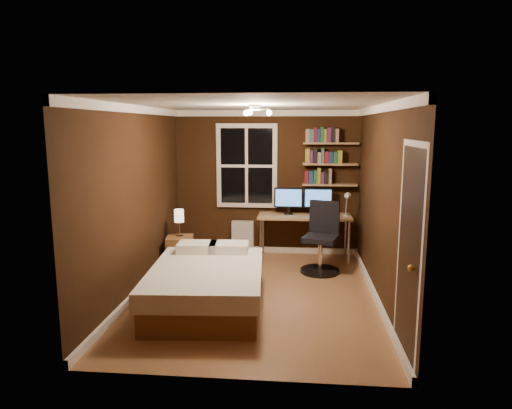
# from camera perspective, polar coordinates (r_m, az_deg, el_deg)

# --- Properties ---
(floor) EXTENTS (4.20, 4.20, 0.00)m
(floor) POSITION_cam_1_polar(r_m,az_deg,el_deg) (6.26, -0.03, -11.14)
(floor) COLOR #95643B
(floor) RESTS_ON ground
(wall_back) EXTENTS (3.20, 0.04, 2.50)m
(wall_back) POSITION_cam_1_polar(r_m,az_deg,el_deg) (8.00, 1.37, 2.71)
(wall_back) COLOR black
(wall_back) RESTS_ON ground
(wall_left) EXTENTS (0.04, 4.20, 2.50)m
(wall_left) POSITION_cam_1_polar(r_m,az_deg,el_deg) (6.28, -14.71, 0.43)
(wall_left) COLOR black
(wall_left) RESTS_ON ground
(wall_right) EXTENTS (0.04, 4.20, 2.50)m
(wall_right) POSITION_cam_1_polar(r_m,az_deg,el_deg) (6.00, 15.37, -0.03)
(wall_right) COLOR black
(wall_right) RESTS_ON ground
(ceiling) EXTENTS (3.20, 4.20, 0.02)m
(ceiling) POSITION_cam_1_polar(r_m,az_deg,el_deg) (5.86, -0.03, 12.36)
(ceiling) COLOR white
(ceiling) RESTS_ON wall_back
(window) EXTENTS (1.06, 0.06, 1.46)m
(window) POSITION_cam_1_polar(r_m,az_deg,el_deg) (7.97, -1.16, 4.85)
(window) COLOR white
(window) RESTS_ON wall_back
(door) EXTENTS (0.03, 0.82, 2.05)m
(door) POSITION_cam_1_polar(r_m,az_deg,el_deg) (4.57, 18.46, -6.14)
(door) COLOR black
(door) RESTS_ON ground
(door_knob) EXTENTS (0.06, 0.06, 0.06)m
(door_knob) POSITION_cam_1_polar(r_m,az_deg,el_deg) (4.28, 18.82, -7.55)
(door_knob) COLOR gold
(door_knob) RESTS_ON door
(ceiling_fixture) EXTENTS (0.44, 0.44, 0.18)m
(ceiling_fixture) POSITION_cam_1_polar(r_m,az_deg,el_deg) (5.75, -0.12, 11.41)
(ceiling_fixture) COLOR beige
(ceiling_fixture) RESTS_ON ceiling
(bookshelf_lower) EXTENTS (0.92, 0.22, 0.03)m
(bookshelf_lower) POSITION_cam_1_polar(r_m,az_deg,el_deg) (7.89, 9.17, 2.48)
(bookshelf_lower) COLOR #9C774B
(bookshelf_lower) RESTS_ON wall_back
(books_row_lower) EXTENTS (0.42, 0.16, 0.23)m
(books_row_lower) POSITION_cam_1_polar(r_m,az_deg,el_deg) (7.87, 9.19, 3.42)
(books_row_lower) COLOR maroon
(books_row_lower) RESTS_ON bookshelf_lower
(bookshelf_middle) EXTENTS (0.92, 0.22, 0.03)m
(bookshelf_middle) POSITION_cam_1_polar(r_m,az_deg,el_deg) (7.85, 9.24, 5.01)
(bookshelf_middle) COLOR #9C774B
(bookshelf_middle) RESTS_ON wall_back
(books_row_middle) EXTENTS (0.54, 0.16, 0.23)m
(books_row_middle) POSITION_cam_1_polar(r_m,az_deg,el_deg) (7.84, 9.26, 5.96)
(books_row_middle) COLOR navy
(books_row_middle) RESTS_ON bookshelf_middle
(bookshelf_upper) EXTENTS (0.92, 0.22, 0.03)m
(bookshelf_upper) POSITION_cam_1_polar(r_m,az_deg,el_deg) (7.83, 9.31, 7.57)
(bookshelf_upper) COLOR #9C774B
(bookshelf_upper) RESTS_ON wall_back
(books_row_upper) EXTENTS (0.54, 0.16, 0.23)m
(books_row_upper) POSITION_cam_1_polar(r_m,az_deg,el_deg) (7.82, 9.33, 8.52)
(books_row_upper) COLOR #295F34
(books_row_upper) RESTS_ON bookshelf_upper
(bed) EXTENTS (1.48, 1.98, 0.64)m
(bed) POSITION_cam_1_polar(r_m,az_deg,el_deg) (5.81, -6.15, -10.00)
(bed) COLOR brown
(bed) RESTS_ON ground
(nightstand) EXTENTS (0.47, 0.47, 0.51)m
(nightstand) POSITION_cam_1_polar(r_m,az_deg,el_deg) (7.39, -9.47, -5.89)
(nightstand) COLOR brown
(nightstand) RESTS_ON ground
(bedside_lamp) EXTENTS (0.15, 0.15, 0.44)m
(bedside_lamp) POSITION_cam_1_polar(r_m,az_deg,el_deg) (7.28, -9.57, -2.30)
(bedside_lamp) COLOR beige
(bedside_lamp) RESTS_ON nightstand
(radiator) EXTENTS (0.39, 0.13, 0.58)m
(radiator) POSITION_cam_1_polar(r_m,az_deg,el_deg) (8.11, -1.65, -4.10)
(radiator) COLOR beige
(radiator) RESTS_ON ground
(desk) EXTENTS (1.57, 0.59, 0.75)m
(desk) POSITION_cam_1_polar(r_m,az_deg,el_deg) (7.77, 6.09, -1.79)
(desk) COLOR #9C774B
(desk) RESTS_ON ground
(monitor_left) EXTENTS (0.49, 0.12, 0.46)m
(monitor_left) POSITION_cam_1_polar(r_m,az_deg,el_deg) (7.79, 4.08, 0.44)
(monitor_left) COLOR black
(monitor_left) RESTS_ON desk
(monitor_right) EXTENTS (0.49, 0.12, 0.46)m
(monitor_right) POSITION_cam_1_polar(r_m,az_deg,el_deg) (7.80, 7.76, 0.38)
(monitor_right) COLOR black
(monitor_right) RESTS_ON desk
(desk_lamp) EXTENTS (0.14, 0.32, 0.44)m
(desk_lamp) POSITION_cam_1_polar(r_m,az_deg,el_deg) (7.68, 11.29, 0.07)
(desk_lamp) COLOR silver
(desk_lamp) RESTS_ON desk
(office_chair) EXTENTS (0.61, 0.61, 1.09)m
(office_chair) POSITION_cam_1_polar(r_m,az_deg,el_deg) (7.14, 8.16, -5.00)
(office_chair) COLOR black
(office_chair) RESTS_ON ground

